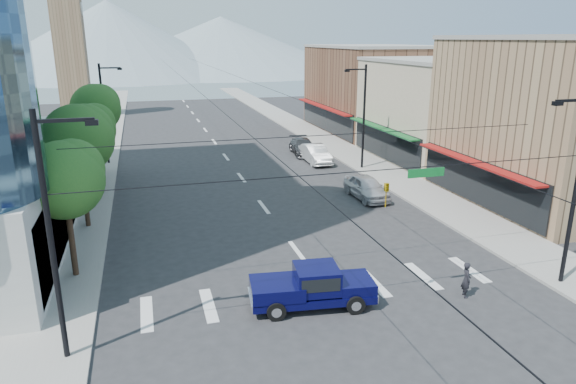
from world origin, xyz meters
name	(u,v)px	position (x,y,z in m)	size (l,w,h in m)	color
ground	(338,305)	(0.00, 0.00, 0.00)	(160.00, 160.00, 0.00)	#28282B
sidewalk_left	(102,143)	(-12.00, 40.00, 0.07)	(4.00, 120.00, 0.15)	gray
sidewalk_right	(311,133)	(12.00, 40.00, 0.07)	(4.00, 120.00, 0.15)	gray
shop_near	(560,123)	(20.00, 10.00, 5.50)	(12.00, 14.00, 11.00)	#8C6B4C
shop_mid	(445,111)	(20.00, 24.00, 4.50)	(12.00, 14.00, 9.00)	tan
shop_far	(373,90)	(20.00, 40.00, 5.00)	(12.00, 18.00, 10.00)	brown
clock_tower	(70,41)	(-16.50, 62.00, 10.64)	(4.80, 4.80, 20.40)	#8C6B4C
mountain_left	(110,38)	(-15.00, 150.00, 11.00)	(80.00, 80.00, 22.00)	gray
mountain_right	(221,45)	(20.00, 160.00, 9.00)	(90.00, 90.00, 18.00)	gray
tree_near	(67,177)	(-11.07, 6.10, 4.99)	(3.65, 3.64, 6.71)	black
tree_midnear	(81,137)	(-11.07, 13.10, 5.59)	(4.09, 4.09, 7.52)	black
tree_midfar	(91,128)	(-11.07, 20.10, 4.99)	(3.65, 3.64, 6.71)	black
tree_far	(97,107)	(-11.07, 27.10, 5.59)	(4.09, 4.09, 7.52)	black
signal_rig	(355,210)	(0.19, -1.00, 4.64)	(21.80, 0.20, 9.00)	black
lamp_pole_nw	(105,110)	(-10.67, 30.00, 4.94)	(2.00, 0.25, 9.00)	black
lamp_pole_ne	(363,113)	(10.67, 22.00, 4.94)	(2.00, 0.25, 9.00)	black
pickup_truck	(312,286)	(-1.14, 0.24, 0.95)	(5.55, 2.58, 1.82)	#08083B
pedestrian	(466,280)	(5.75, -0.83, 0.82)	(0.60, 0.39, 1.64)	black
parked_car_near	(367,187)	(7.60, 13.95, 0.82)	(1.93, 4.80, 1.63)	silver
parked_car_mid	(315,154)	(7.61, 25.39, 0.84)	(1.77, 5.08, 1.67)	silver
parked_car_far	(303,147)	(7.60, 29.13, 0.77)	(2.15, 5.29, 1.54)	#343437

